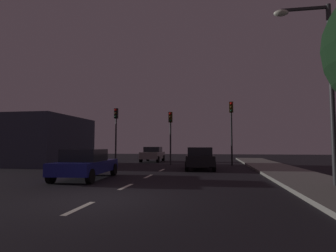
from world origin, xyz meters
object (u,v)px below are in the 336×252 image
at_px(traffic_signal_center, 170,127).
at_px(car_stopped_ahead, 200,158).
at_px(traffic_signal_left, 116,125).
at_px(traffic_signal_right, 231,121).
at_px(street_lamp_right, 322,76).
at_px(car_adjacent_lane, 86,164).
at_px(car_oncoming_far, 153,154).

height_order(traffic_signal_center, car_stopped_ahead, traffic_signal_center).
height_order(traffic_signal_left, car_stopped_ahead, traffic_signal_left).
bearing_deg(traffic_signal_right, street_lamp_right, -78.08).
bearing_deg(traffic_signal_left, car_adjacent_lane, -77.18).
xyz_separation_m(traffic_signal_right, car_stopped_ahead, (-2.42, -4.47, -2.90)).
relative_size(traffic_signal_right, car_adjacent_lane, 1.12).
distance_m(car_adjacent_lane, street_lamp_right, 10.85).
relative_size(traffic_signal_left, car_oncoming_far, 1.28).
xyz_separation_m(car_adjacent_lane, car_oncoming_far, (-0.06, 15.07, 0.03)).
distance_m(car_oncoming_far, street_lamp_right, 19.78).
bearing_deg(traffic_signal_left, car_oncoming_far, 60.16).
bearing_deg(street_lamp_right, car_oncoming_far, 121.66).
relative_size(car_oncoming_far, street_lamp_right, 0.55).
xyz_separation_m(traffic_signal_left, car_adjacent_lane, (2.47, -10.87, -2.72)).
distance_m(car_stopped_ahead, car_adjacent_lane, 8.20).
distance_m(car_adjacent_lane, car_oncoming_far, 15.07).
height_order(traffic_signal_right, car_oncoming_far, traffic_signal_right).
height_order(car_oncoming_far, street_lamp_right, street_lamp_right).
height_order(traffic_signal_right, car_stopped_ahead, traffic_signal_right).
bearing_deg(car_stopped_ahead, car_adjacent_lane, -128.71).
relative_size(traffic_signal_right, car_oncoming_far, 1.37).
distance_m(traffic_signal_left, traffic_signal_right, 10.02).
distance_m(traffic_signal_left, traffic_signal_center, 4.90).
xyz_separation_m(traffic_signal_left, traffic_signal_center, (4.90, -0.00, -0.27)).
height_order(car_stopped_ahead, car_oncoming_far, car_stopped_ahead).
height_order(car_adjacent_lane, street_lamp_right, street_lamp_right).
relative_size(traffic_signal_center, street_lamp_right, 0.64).
xyz_separation_m(car_stopped_ahead, car_adjacent_lane, (-5.13, -6.40, -0.03)).
height_order(car_stopped_ahead, car_adjacent_lane, car_stopped_ahead).
bearing_deg(traffic_signal_right, car_stopped_ahead, -118.42).
height_order(traffic_signal_center, street_lamp_right, street_lamp_right).
distance_m(traffic_signal_center, car_oncoming_far, 5.45).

